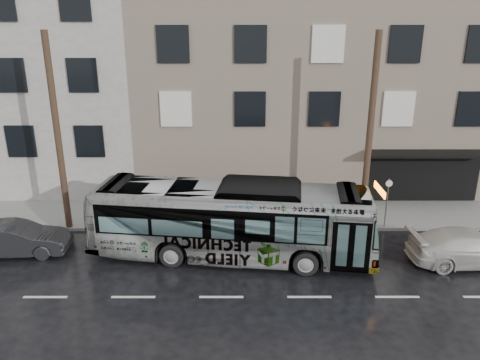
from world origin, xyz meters
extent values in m
plane|color=black|center=(0.00, 0.00, 0.00)|extent=(120.00, 120.00, 0.00)
cube|color=gray|center=(0.00, 4.90, 0.07)|extent=(90.00, 3.60, 0.15)
cube|color=#7A6B5E|center=(5.00, 12.70, 5.50)|extent=(20.00, 12.00, 11.00)
cylinder|color=#4D3626|center=(6.50, 3.30, 4.65)|extent=(0.30, 0.30, 9.00)
cylinder|color=#4D3626|center=(-7.50, 3.30, 4.65)|extent=(0.30, 0.30, 9.00)
cylinder|color=slate|center=(7.60, 3.30, 1.35)|extent=(0.06, 0.06, 2.40)
imported|color=#B2B2B2|center=(0.32, 0.65, 1.64)|extent=(12.03, 4.20, 3.28)
imported|color=#B6B3AD|center=(10.08, 0.02, 0.72)|extent=(5.03, 2.21, 1.44)
imported|color=black|center=(-8.85, 0.80, 0.71)|extent=(4.40, 1.86, 1.41)
camera|label=1|loc=(0.67, -17.16, 9.55)|focal=35.00mm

